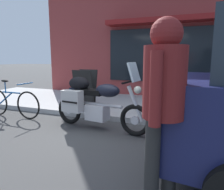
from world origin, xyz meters
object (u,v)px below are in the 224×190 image
Objects in this scene: parked_bicycle at (12,102)px; pedestrian_walking at (164,94)px; touring_motorcycle at (93,101)px; sandwich_board_sign at (85,89)px.

parked_bicycle is 4.45m from pedestrian_walking.
touring_motorcycle reaches higher than sandwich_board_sign.
parked_bicycle is at bearing 178.76° from touring_motorcycle.
touring_motorcycle is 2.58m from pedestrian_walking.
pedestrian_walking is 4.05m from sandwich_board_sign.
touring_motorcycle reaches higher than parked_bicycle.
pedestrian_walking is (1.67, -1.89, 0.54)m from touring_motorcycle.
pedestrian_walking reaches higher than parked_bicycle.
sandwich_board_sign is (-0.85, 1.24, 0.04)m from touring_motorcycle.
touring_motorcycle is at bearing -1.24° from parked_bicycle.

